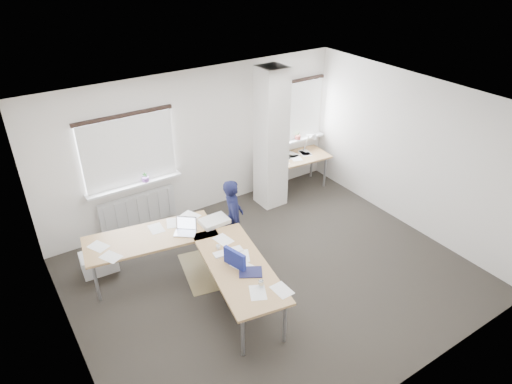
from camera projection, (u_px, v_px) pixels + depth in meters
ground at (273, 276)px, 7.36m from camera, size 6.00×6.00×0.00m
room_shell at (268, 166)px, 6.90m from camera, size 6.04×5.04×2.82m
floor_mat at (224, 265)px, 7.59m from camera, size 1.51×1.35×0.01m
white_crate at (99, 262)px, 7.42m from camera, size 0.58×0.42×0.33m
desk_main at (196, 251)px, 6.80m from camera, size 2.40×2.98×0.96m
desk_side at (296, 159)px, 9.57m from camera, size 1.45×0.82×1.22m
task_chair at (244, 284)px, 6.78m from camera, size 0.56×0.54×1.00m
person at (233, 217)px, 7.61m from camera, size 0.52×0.60×1.38m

